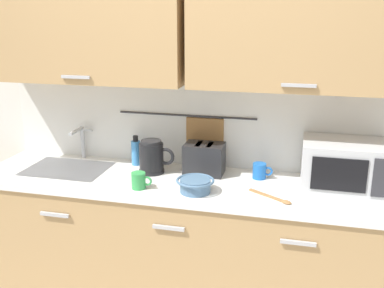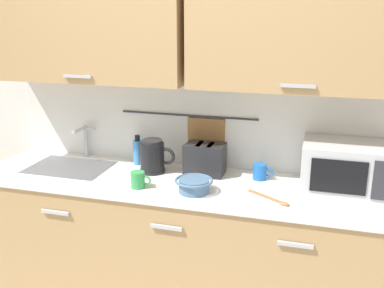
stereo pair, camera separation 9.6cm
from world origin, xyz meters
TOP-DOWN VIEW (x-y plane):
  - counter_unit at (-0.01, 0.30)m, footprint 2.53×0.64m
  - back_wall_assembly at (0.00, 0.53)m, footprint 3.70×0.41m
  - sink_faucet at (-0.77, 0.53)m, footprint 0.09×0.17m
  - microwave at (0.91, 0.41)m, footprint 0.46×0.35m
  - electric_kettle at (-0.22, 0.38)m, footprint 0.23×0.16m
  - dish_soap_bottle at (-0.37, 0.50)m, footprint 0.06×0.06m
  - mug_near_sink at (-0.21, 0.11)m, footprint 0.12×0.08m
  - mixing_bowl at (0.11, 0.14)m, footprint 0.21×0.21m
  - toaster at (0.10, 0.44)m, footprint 0.26×0.17m
  - mug_by_kettle at (0.44, 0.44)m, footprint 0.12×0.08m
  - wooden_spoon at (0.55, 0.14)m, footprint 0.25×0.17m

SIDE VIEW (x-z plane):
  - counter_unit at x=-0.01m, z-range 0.01..0.91m
  - wooden_spoon at x=0.55m, z-range 0.90..0.91m
  - mixing_bowl at x=0.11m, z-range 0.91..0.98m
  - mug_near_sink at x=-0.21m, z-range 0.90..1.00m
  - mug_by_kettle at x=0.44m, z-range 0.90..1.00m
  - dish_soap_bottle at x=-0.37m, z-range 0.89..1.08m
  - toaster at x=0.10m, z-range 0.90..1.09m
  - electric_kettle at x=-0.22m, z-range 0.90..1.11m
  - microwave at x=0.91m, z-range 0.90..1.17m
  - sink_faucet at x=-0.77m, z-range 0.93..1.15m
  - back_wall_assembly at x=0.00m, z-range 0.27..2.77m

